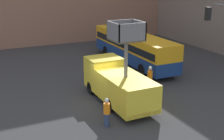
# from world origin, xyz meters

# --- Properties ---
(ground_plane) EXTENTS (120.00, 120.00, 0.00)m
(ground_plane) POSITION_xyz_m (0.00, 0.00, 0.00)
(ground_plane) COLOR #333335
(utility_truck) EXTENTS (2.40, 6.76, 5.69)m
(utility_truck) POSITION_xyz_m (0.73, -0.47, 1.45)
(utility_truck) COLOR yellow
(utility_truck) RESTS_ON ground_plane
(city_bus) EXTENTS (2.57, 12.00, 2.98)m
(city_bus) POSITION_xyz_m (6.26, 7.29, 1.78)
(city_bus) COLOR navy
(city_bus) RESTS_ON ground_plane
(road_worker_near_truck) EXTENTS (0.38, 0.38, 1.74)m
(road_worker_near_truck) POSITION_xyz_m (-1.38, -3.32, 0.86)
(road_worker_near_truck) COLOR navy
(road_worker_near_truck) RESTS_ON ground_plane
(road_worker_directing) EXTENTS (0.38, 0.38, 1.91)m
(road_worker_directing) POSITION_xyz_m (3.88, 0.44, 0.97)
(road_worker_directing) COLOR navy
(road_worker_directing) RESTS_ON ground_plane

